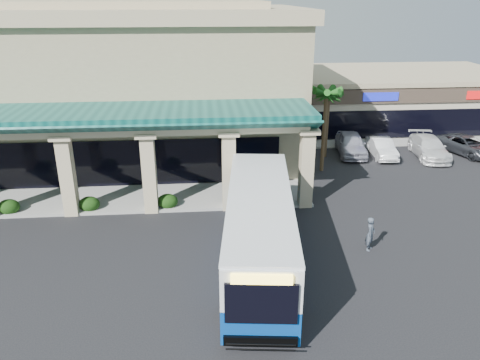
{
  "coord_description": "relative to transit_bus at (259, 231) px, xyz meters",
  "views": [
    {
      "loc": [
        0.01,
        -19.76,
        11.76
      ],
      "look_at": [
        2.05,
        4.13,
        2.2
      ],
      "focal_mm": 35.0,
      "sensor_mm": 36.0,
      "label": 1
    }
  ],
  "objects": [
    {
      "name": "car_red",
      "position": [
        14.95,
        14.22,
        -0.97
      ],
      "size": [
        2.82,
        5.54,
        1.54
      ],
      "primitive_type": "imported",
      "rotation": [
        0.0,
        0.0,
        -0.13
      ],
      "color": "white",
      "rests_on": "ground"
    },
    {
      "name": "pedestrian",
      "position": [
        5.59,
        0.84,
        -0.87
      ],
      "size": [
        0.68,
        0.75,
        1.73
      ],
      "primitive_type": "imported",
      "rotation": [
        0.0,
        0.0,
        1.04
      ],
      "color": "#3E4754",
      "rests_on": "ground"
    },
    {
      "name": "transit_bus",
      "position": [
        0.0,
        0.0,
        0.0
      ],
      "size": [
        4.29,
        12.69,
        3.48
      ],
      "primitive_type": null,
      "rotation": [
        0.0,
        0.0,
        -0.11
      ],
      "color": "#09429F",
      "rests_on": "ground"
    },
    {
      "name": "arcade",
      "position": [
        -10.49,
        7.8,
        1.11
      ],
      "size": [
        30.0,
        6.2,
        5.7
      ],
      "primitive_type": null,
      "color": "#0B4541",
      "rests_on": "ground"
    },
    {
      "name": "strip_mall",
      "position": [
        15.51,
        25.0,
        0.71
      ],
      "size": [
        22.5,
        12.5,
        4.9
      ],
      "primitive_type": null,
      "color": "beige",
      "rests_on": "ground"
    },
    {
      "name": "main_building",
      "position": [
        -10.49,
        17.0,
        3.94
      ],
      "size": [
        30.8,
        14.8,
        11.35
      ],
      "primitive_type": null,
      "color": "tan",
      "rests_on": "ground"
    },
    {
      "name": "palm_0",
      "position": [
        6.01,
        12.0,
        1.56
      ],
      "size": [
        2.4,
        2.4,
        6.6
      ],
      "primitive_type": null,
      "color": "#144412",
      "rests_on": "ground"
    },
    {
      "name": "palm_1",
      "position": [
        7.01,
        15.0,
        1.16
      ],
      "size": [
        2.4,
        2.4,
        5.8
      ],
      "primitive_type": null,
      "color": "#144412",
      "rests_on": "ground"
    },
    {
      "name": "broadleaf_tree",
      "position": [
        5.01,
        20.0,
        0.67
      ],
      "size": [
        2.6,
        2.6,
        4.81
      ],
      "primitive_type": null,
      "color": "black",
      "rests_on": "ground"
    },
    {
      "name": "car_silver",
      "position": [
        9.15,
        15.37,
        -0.88
      ],
      "size": [
        2.67,
        5.27,
        1.72
      ],
      "primitive_type": "imported",
      "rotation": [
        0.0,
        0.0,
        -0.13
      ],
      "color": "#ACACBC",
      "rests_on": "ground"
    },
    {
      "name": "car_gray",
      "position": [
        18.29,
        14.7,
        -1.03
      ],
      "size": [
        3.92,
        5.57,
        1.41
      ],
      "primitive_type": "imported",
      "rotation": [
        0.0,
        0.0,
        0.34
      ],
      "color": "#313339",
      "rests_on": "ground"
    },
    {
      "name": "car_white",
      "position": [
        11.37,
        14.62,
        -1.04
      ],
      "size": [
        1.75,
        4.35,
        1.4
      ],
      "primitive_type": "imported",
      "rotation": [
        0.0,
        0.0,
        -0.06
      ],
      "color": "white",
      "rests_on": "ground"
    },
    {
      "name": "ground",
      "position": [
        -2.49,
        1.0,
        -1.74
      ],
      "size": [
        110.0,
        110.0,
        0.0
      ],
      "primitive_type": "plane",
      "color": "black"
    }
  ]
}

